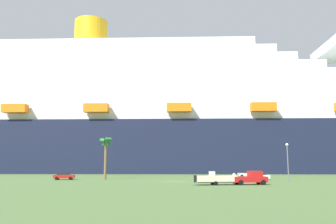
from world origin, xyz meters
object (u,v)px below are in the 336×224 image
at_px(street_lamp, 288,156).
at_px(parked_car_silver_sedan, 248,174).
at_px(palm_tree, 106,146).
at_px(parked_car_white_van, 258,176).
at_px(pickup_truck, 251,178).
at_px(cruise_ship, 171,122).
at_px(parked_car_red_hatchback, 64,176).
at_px(small_boat_on_trailer, 220,179).

xyz_separation_m(street_lamp, parked_car_silver_sedan, (-4.17, 20.16, -3.98)).
bearing_deg(palm_tree, street_lamp, -10.21).
relative_size(palm_tree, parked_car_white_van, 1.96).
height_order(pickup_truck, street_lamp, street_lamp).
distance_m(cruise_ship, parked_car_white_van, 61.40).
relative_size(parked_car_silver_sedan, parked_car_red_hatchback, 1.04).
relative_size(cruise_ship, parked_car_red_hatchback, 61.20).
relative_size(street_lamp, parked_car_silver_sedan, 1.54).
distance_m(small_boat_on_trailer, parked_car_silver_sedan, 33.26).
relative_size(pickup_truck, small_boat_on_trailer, 0.67).
distance_m(small_boat_on_trailer, parked_car_red_hatchback, 35.09).
bearing_deg(street_lamp, cruise_ship, 112.16).
relative_size(cruise_ship, pickup_truck, 47.23).
xyz_separation_m(cruise_ship, parked_car_white_van, (20.41, -54.99, -18.17)).
distance_m(street_lamp, parked_car_red_hatchback, 45.78).
height_order(cruise_ship, palm_tree, cruise_ship).
bearing_deg(small_boat_on_trailer, parked_car_white_van, 61.00).
height_order(street_lamp, parked_car_white_van, street_lamp).
relative_size(pickup_truck, palm_tree, 0.65).
bearing_deg(cruise_ship, parked_car_white_van, -69.64).
bearing_deg(small_boat_on_trailer, cruise_ship, 98.35).
relative_size(pickup_truck, parked_car_silver_sedan, 1.24).
relative_size(palm_tree, parked_car_red_hatchback, 2.00).
bearing_deg(parked_car_silver_sedan, street_lamp, -78.30).
bearing_deg(street_lamp, parked_car_red_hatchback, 174.27).
xyz_separation_m(cruise_ship, parked_car_red_hatchback, (-20.52, -56.49, -18.17)).
distance_m(pickup_truck, parked_car_white_van, 17.29).
height_order(palm_tree, street_lamp, palm_tree).
relative_size(cruise_ship, street_lamp, 38.03).
xyz_separation_m(parked_car_white_van, parked_car_silver_sedan, (0.28, 14.11, 0.00)).
distance_m(street_lamp, parked_car_white_van, 8.50).
distance_m(palm_tree, parked_car_white_van, 33.29).
bearing_deg(parked_car_white_van, street_lamp, -53.68).
bearing_deg(pickup_truck, parked_car_silver_sedan, 80.74).
xyz_separation_m(cruise_ship, parked_car_silver_sedan, (20.68, -40.87, -18.16)).
bearing_deg(parked_car_red_hatchback, palm_tree, 14.43).
distance_m(cruise_ship, palm_tree, 56.94).
xyz_separation_m(small_boat_on_trailer, palm_tree, (-22.90, 18.23, 6.32)).
xyz_separation_m(parked_car_white_van, parked_car_red_hatchback, (-40.93, -1.50, 0.00)).
relative_size(parked_car_white_van, parked_car_red_hatchback, 1.02).
height_order(small_boat_on_trailer, palm_tree, palm_tree).
xyz_separation_m(palm_tree, parked_car_silver_sedan, (32.93, 13.48, -6.45)).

